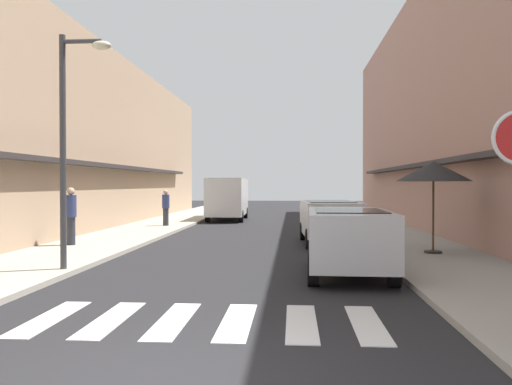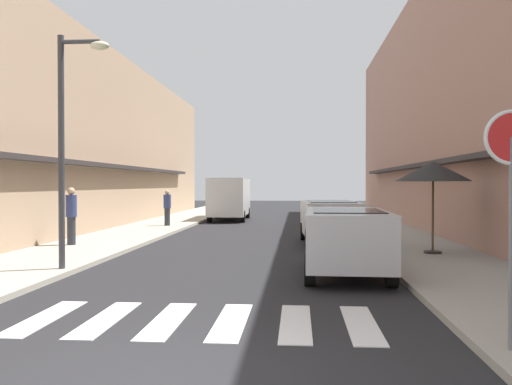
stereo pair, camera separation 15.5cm
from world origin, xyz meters
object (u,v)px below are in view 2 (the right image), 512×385
object	(u,v)px
delivery_van	(230,195)
pedestrian_walking_near	(71,214)
round_street_sign	(512,166)
street_lamp	(69,126)
cafe_umbrella	(433,172)
parked_car_near	(347,234)
pedestrian_walking_far	(167,207)
parked_car_mid	(330,217)

from	to	relation	value
delivery_van	pedestrian_walking_near	bearing A→B (deg)	-103.68
delivery_van	round_street_sign	bearing A→B (deg)	-75.03
street_lamp	cafe_umbrella	distance (m)	9.57
cafe_umbrella	pedestrian_walking_near	size ratio (longest dim) A/B	1.41
parked_car_near	pedestrian_walking_near	size ratio (longest dim) A/B	2.21
parked_car_near	street_lamp	distance (m)	6.69
parked_car_near	round_street_sign	world-z (taller)	round_street_sign
round_street_sign	cafe_umbrella	size ratio (longest dim) A/B	1.09
pedestrian_walking_far	pedestrian_walking_near	bearing A→B (deg)	62.80
street_lamp	pedestrian_walking_far	world-z (taller)	street_lamp
cafe_umbrella	pedestrian_walking_far	size ratio (longest dim) A/B	1.54
street_lamp	parked_car_mid	bearing A→B (deg)	45.75
parked_car_near	street_lamp	size ratio (longest dim) A/B	0.76
street_lamp	pedestrian_walking_far	xyz separation A→B (m)	(-0.88, 12.57, -2.36)
round_street_sign	cafe_umbrella	bearing A→B (deg)	81.70
delivery_van	pedestrian_walking_near	world-z (taller)	delivery_van
round_street_sign	pedestrian_walking_near	distance (m)	13.90
delivery_van	cafe_umbrella	bearing A→B (deg)	-62.89
street_lamp	pedestrian_walking_far	distance (m)	12.82
parked_car_mid	round_street_sign	xyz separation A→B (m)	(1.38, -11.75, 1.33)
parked_car_near	pedestrian_walking_near	bearing A→B (deg)	151.77
cafe_umbrella	pedestrian_walking_far	xyz separation A→B (m)	(-9.77, 9.16, -1.39)
parked_car_near	round_street_sign	distance (m)	5.89
delivery_van	cafe_umbrella	world-z (taller)	cafe_umbrella
street_lamp	pedestrian_walking_near	xyz separation A→B (m)	(-1.99, 4.63, -2.27)
delivery_van	street_lamp	xyz separation A→B (m)	(-1.31, -18.20, 1.94)
parked_car_mid	pedestrian_walking_near	xyz separation A→B (m)	(-8.22, -1.77, 0.16)
pedestrian_walking_near	delivery_van	bearing A→B (deg)	37.37
cafe_umbrella	pedestrian_walking_far	bearing A→B (deg)	136.84
parked_car_mid	street_lamp	bearing A→B (deg)	-134.25
parked_car_near	parked_car_mid	distance (m)	6.18
parked_car_mid	pedestrian_walking_far	xyz separation A→B (m)	(-7.11, 6.17, 0.07)
delivery_van	street_lamp	world-z (taller)	street_lamp
parked_car_mid	round_street_sign	bearing A→B (deg)	-83.30
street_lamp	cafe_umbrella	bearing A→B (deg)	20.97
parked_car_mid	delivery_van	size ratio (longest dim) A/B	0.77
parked_car_mid	pedestrian_walking_near	world-z (taller)	pedestrian_walking_near
street_lamp	pedestrian_walking_far	size ratio (longest dim) A/B	3.19
round_street_sign	pedestrian_walking_far	bearing A→B (deg)	115.35
delivery_van	pedestrian_walking_near	distance (m)	13.97
delivery_van	round_street_sign	size ratio (longest dim) A/B	1.96
parked_car_mid	delivery_van	bearing A→B (deg)	112.61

